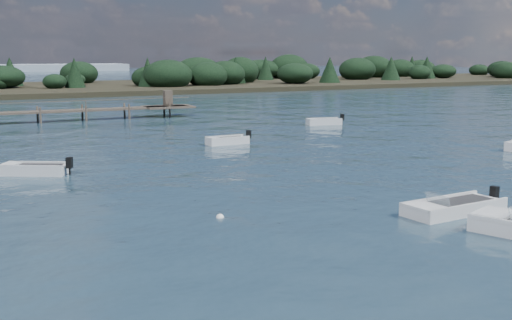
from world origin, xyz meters
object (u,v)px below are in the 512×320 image
tender_far_white (227,142)px  dinghy_mid_white_a (454,209)px  tender_far_grey_b (324,123)px  tender_far_grey (35,171)px

tender_far_white → dinghy_mid_white_a: tender_far_white is taller
tender_far_grey_b → tender_far_grey: tender_far_grey is taller
tender_far_white → dinghy_mid_white_a: bearing=-90.4°
tender_far_grey_b → tender_far_grey: 30.59m
tender_far_white → tender_far_grey_b: bearing=29.5°
tender_far_grey_b → tender_far_grey: bearing=-154.2°
tender_far_grey_b → dinghy_mid_white_a: 33.05m
tender_far_grey → tender_far_white: size_ratio=1.09×
tender_far_grey → dinghy_mid_white_a: (14.11, -16.87, -0.02)m
tender_far_grey_b → tender_far_white: 15.24m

